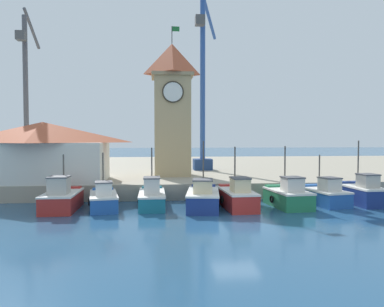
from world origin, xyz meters
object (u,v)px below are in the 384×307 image
Objects in this scene: fishing_boat_left_outer at (103,199)px; fishing_boat_center at (237,197)px; clock_tower at (172,106)px; warehouse_left at (43,151)px; fishing_boat_right_inner at (324,195)px; fishing_boat_right_outer at (362,193)px; fishing_boat_far_left at (62,198)px; fishing_boat_left_inner at (152,197)px; fishing_boat_mid_right at (288,196)px; port_crane_near at (26,110)px; fishing_boat_mid_left at (203,198)px; port_crane_far at (203,103)px.

fishing_boat_center reaches higher than fishing_boat_left_outer.
clock_tower reaches higher than warehouse_left.
fishing_boat_center is 6.51m from fishing_boat_right_inner.
fishing_boat_right_outer reaches higher than fishing_boat_right_inner.
fishing_boat_right_inner is at bearing 1.10° from fishing_boat_far_left.
fishing_boat_left_inner reaches higher than fishing_boat_right_inner.
fishing_boat_mid_right reaches higher than fishing_boat_center.
port_crane_near is (-23.82, 19.71, 7.18)m from fishing_boat_mid_right.
fishing_boat_right_inner is 22.05m from warehouse_left.
fishing_boat_far_left is at bearing -66.24° from port_crane_near.
fishing_boat_mid_left is 0.28× the size of port_crane_far.
fishing_boat_center is 0.35× the size of clock_tower.
warehouse_left is at bearing -146.19° from port_crane_far.
fishing_boat_far_left is 5.95m from fishing_boat_left_inner.
fishing_boat_far_left is at bearing -174.49° from fishing_boat_left_inner.
fishing_boat_left_inner reaches higher than fishing_boat_far_left.
clock_tower is 0.76× the size of port_crane_near.
port_crane_far is at bearing 82.79° from fishing_boat_mid_left.
fishing_boat_mid_right is at bearing -2.87° from fishing_boat_left_outer.
port_crane_near is (-17.90, 19.64, 7.19)m from fishing_boat_mid_left.
fishing_boat_center is 1.06× the size of fishing_boat_right_outer.
fishing_boat_far_left is 15.30m from fishing_boat_mid_right.
fishing_boat_far_left is 0.23× the size of port_crane_far.
warehouse_left is (-5.57, 5.77, 3.04)m from fishing_boat_left_outer.
port_crane_near is at bearing 140.40° from fishing_boat_mid_right.
clock_tower is 0.73× the size of port_crane_far.
fishing_boat_left_outer is at bearing 5.97° from fishing_boat_far_left.
fishing_boat_left_inner is 17.84m from port_crane_far.
port_crane_near reaches higher than fishing_boat_right_outer.
fishing_boat_right_inner is (6.47, 0.70, -0.07)m from fishing_boat_center.
fishing_boat_left_outer is at bearing -174.87° from fishing_boat_left_inner.
fishing_boat_left_inner is 0.27× the size of port_crane_near.
fishing_boat_center is at bearing -173.83° from fishing_boat_right_inner.
fishing_boat_far_left is 0.98× the size of fishing_boat_right_inner.
fishing_boat_right_outer is 0.33× the size of clock_tower.
fishing_boat_right_outer is 24.78m from warehouse_left.
clock_tower is (1.83, 9.17, 7.02)m from fishing_boat_left_inner.
port_crane_far is at bearing 122.00° from fishing_boat_right_outer.
fishing_boat_center is at bearing -3.98° from fishing_boat_left_outer.
fishing_boat_mid_left is at bearing -47.65° from port_crane_near.
port_crane_far reaches higher than warehouse_left.
warehouse_left reaches higher than fishing_boat_center.
fishing_boat_mid_left is at bearing -1.76° from fishing_boat_far_left.
fishing_boat_far_left is 14.25m from clock_tower.
port_crane_near is (-8.52, 19.35, 7.15)m from fishing_boat_far_left.
fishing_boat_mid_left is 5.92m from fishing_boat_mid_right.
fishing_boat_mid_right is 0.97× the size of fishing_boat_right_inner.
fishing_boat_left_outer is 23.28m from port_crane_near.
clock_tower is at bearing 51.49° from fishing_boat_far_left.
port_crane_near is (-20.24, 19.70, 7.17)m from fishing_boat_center.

